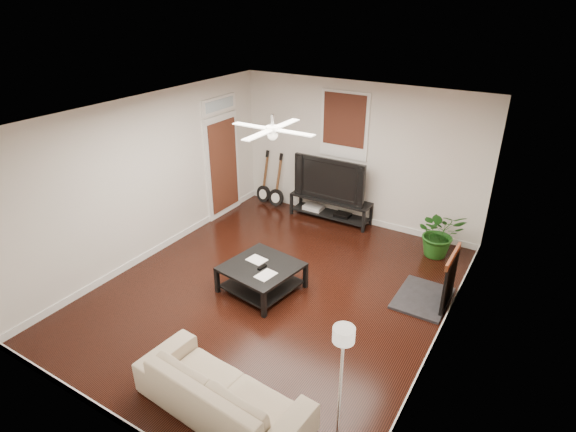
% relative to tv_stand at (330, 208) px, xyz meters
% --- Properties ---
extents(room, '(5.01, 6.01, 2.81)m').
position_rel_tv_stand_xyz_m(room, '(0.42, -2.78, 1.16)').
color(room, black).
rests_on(room, ground).
extents(brick_accent, '(0.02, 2.20, 2.80)m').
position_rel_tv_stand_xyz_m(brick_accent, '(2.91, -1.78, 1.16)').
color(brick_accent, '#985431').
rests_on(brick_accent, floor).
extents(fireplace, '(0.80, 1.10, 0.92)m').
position_rel_tv_stand_xyz_m(fireplace, '(2.62, -1.78, 0.22)').
color(fireplace, black).
rests_on(fireplace, floor).
extents(window_back, '(1.00, 0.06, 1.30)m').
position_rel_tv_stand_xyz_m(window_back, '(0.12, 0.19, 1.71)').
color(window_back, black).
rests_on(window_back, wall_back).
extents(door_left, '(0.08, 1.00, 2.50)m').
position_rel_tv_stand_xyz_m(door_left, '(-2.04, -0.88, 1.01)').
color(door_left, white).
rests_on(door_left, wall_left).
extents(tv_stand, '(1.69, 0.45, 0.47)m').
position_rel_tv_stand_xyz_m(tv_stand, '(0.00, 0.00, 0.00)').
color(tv_stand, black).
rests_on(tv_stand, floor).
extents(tv, '(1.51, 0.20, 0.87)m').
position_rel_tv_stand_xyz_m(tv, '(0.00, 0.02, 0.67)').
color(tv, black).
rests_on(tv, tv_stand).
extents(coffee_table, '(1.18, 1.18, 0.44)m').
position_rel_tv_stand_xyz_m(coffee_table, '(0.22, -2.84, -0.02)').
color(coffee_table, black).
rests_on(coffee_table, floor).
extents(sofa, '(2.11, 0.96, 0.60)m').
position_rel_tv_stand_xyz_m(sofa, '(1.19, -5.03, 0.06)').
color(sofa, '#BFA58F').
rests_on(sofa, floor).
extents(floor_lamp, '(0.30, 0.30, 1.68)m').
position_rel_tv_stand_xyz_m(floor_lamp, '(2.54, -4.93, 0.60)').
color(floor_lamp, silver).
rests_on(floor_lamp, floor).
extents(potted_plant, '(1.03, 0.99, 0.89)m').
position_rel_tv_stand_xyz_m(potted_plant, '(2.29, -0.33, 0.21)').
color(potted_plant, '#1D5618').
rests_on(potted_plant, floor).
extents(guitar_left, '(0.41, 0.32, 1.19)m').
position_rel_tv_stand_xyz_m(guitar_left, '(-1.64, -0.03, 0.36)').
color(guitar_left, black).
rests_on(guitar_left, floor).
extents(guitar_right, '(0.38, 0.28, 1.19)m').
position_rel_tv_stand_xyz_m(guitar_right, '(-1.29, -0.06, 0.36)').
color(guitar_right, black).
rests_on(guitar_right, floor).
extents(ceiling_fan, '(1.24, 1.24, 0.32)m').
position_rel_tv_stand_xyz_m(ceiling_fan, '(0.42, -2.78, 2.36)').
color(ceiling_fan, white).
rests_on(ceiling_fan, ceiling).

